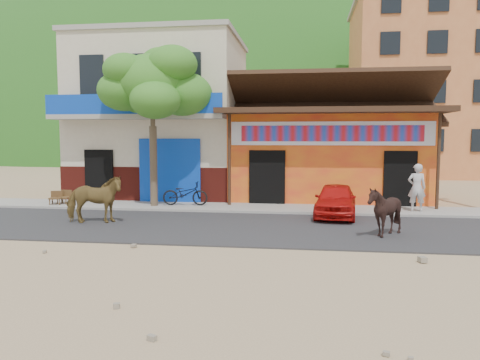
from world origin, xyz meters
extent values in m
plane|color=#9E825B|center=(0.00, 0.00, 0.00)|extent=(120.00, 120.00, 0.00)
cube|color=#28282B|center=(0.00, 2.50, 0.02)|extent=(60.00, 5.00, 0.04)
cube|color=gray|center=(0.00, 6.00, 0.06)|extent=(60.00, 2.00, 0.12)
cube|color=orange|center=(2.00, 10.00, 1.80)|extent=(8.00, 6.00, 3.60)
cube|color=beige|center=(-5.50, 10.00, 3.50)|extent=(7.00, 6.00, 7.00)
cube|color=#CC723F|center=(9.00, 24.00, 6.00)|extent=(9.00, 9.00, 12.00)
ellipsoid|color=#194C14|center=(0.00, 70.00, 12.00)|extent=(100.00, 40.00, 24.00)
imported|color=brown|center=(-5.42, 2.47, 0.79)|extent=(1.90, 1.18, 1.49)
imported|color=black|center=(3.20, 1.71, 0.72)|extent=(1.39, 1.28, 1.37)
imported|color=red|center=(2.10, 4.79, 0.60)|extent=(1.65, 3.40, 1.12)
imported|color=black|center=(-3.45, 6.03, 0.57)|extent=(1.76, 0.74, 0.90)
imported|color=silver|center=(4.94, 5.75, 0.96)|extent=(0.62, 0.41, 1.67)
camera|label=1|loc=(1.06, -11.16, 2.73)|focal=35.00mm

